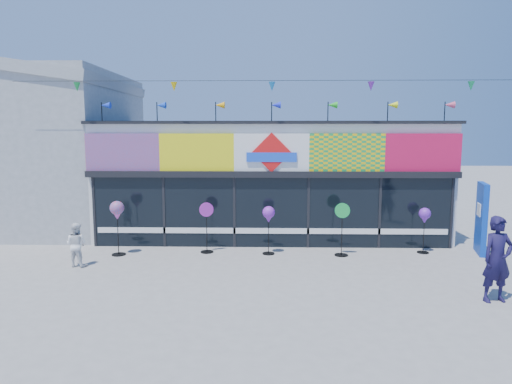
{
  "coord_description": "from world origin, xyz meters",
  "views": [
    {
      "loc": [
        -0.14,
        -11.18,
        3.75
      ],
      "look_at": [
        -0.46,
        2.0,
        2.01
      ],
      "focal_mm": 32.0,
      "sensor_mm": 36.0,
      "label": 1
    }
  ],
  "objects_px": {
    "spinner_1": "(207,226)",
    "adult_man": "(497,259)",
    "spinner_2": "(269,216)",
    "child": "(76,245)",
    "blue_sign": "(481,218)",
    "spinner_3": "(342,228)",
    "spinner_4": "(425,217)",
    "spinner_0": "(117,212)"
  },
  "relations": [
    {
      "from": "spinner_1",
      "to": "adult_man",
      "type": "height_order",
      "value": "adult_man"
    },
    {
      "from": "spinner_2",
      "to": "child",
      "type": "height_order",
      "value": "spinner_2"
    },
    {
      "from": "blue_sign",
      "to": "adult_man",
      "type": "bearing_deg",
      "value": -95.96
    },
    {
      "from": "blue_sign",
      "to": "spinner_3",
      "type": "xyz_separation_m",
      "value": [
        -4.34,
        -0.39,
        -0.25
      ]
    },
    {
      "from": "blue_sign",
      "to": "child",
      "type": "distance_m",
      "value": 12.08
    },
    {
      "from": "blue_sign",
      "to": "spinner_3",
      "type": "bearing_deg",
      "value": -160.37
    },
    {
      "from": "spinner_3",
      "to": "spinner_4",
      "type": "relative_size",
      "value": 1.14
    },
    {
      "from": "spinner_1",
      "to": "spinner_2",
      "type": "height_order",
      "value": "spinner_1"
    },
    {
      "from": "spinner_2",
      "to": "spinner_4",
      "type": "distance_m",
      "value": 4.83
    },
    {
      "from": "spinner_1",
      "to": "spinner_4",
      "type": "height_order",
      "value": "spinner_1"
    },
    {
      "from": "spinner_1",
      "to": "spinner_4",
      "type": "bearing_deg",
      "value": 0.89
    },
    {
      "from": "spinner_4",
      "to": "adult_man",
      "type": "height_order",
      "value": "adult_man"
    },
    {
      "from": "spinner_1",
      "to": "spinner_0",
      "type": "bearing_deg",
      "value": -172.07
    },
    {
      "from": "spinner_0",
      "to": "spinner_2",
      "type": "xyz_separation_m",
      "value": [
        4.6,
        0.23,
        -0.14
      ]
    },
    {
      "from": "spinner_2",
      "to": "spinner_4",
      "type": "relative_size",
      "value": 1.05
    },
    {
      "from": "spinner_4",
      "to": "adult_man",
      "type": "bearing_deg",
      "value": -87.1
    },
    {
      "from": "spinner_3",
      "to": "spinner_4",
      "type": "xyz_separation_m",
      "value": [
        2.6,
        0.38,
        0.28
      ]
    },
    {
      "from": "adult_man",
      "to": "spinner_0",
      "type": "bearing_deg",
      "value": 148.65
    },
    {
      "from": "child",
      "to": "blue_sign",
      "type": "bearing_deg",
      "value": -161.28
    },
    {
      "from": "spinner_2",
      "to": "adult_man",
      "type": "relative_size",
      "value": 0.78
    },
    {
      "from": "blue_sign",
      "to": "adult_man",
      "type": "relative_size",
      "value": 1.14
    },
    {
      "from": "blue_sign",
      "to": "spinner_0",
      "type": "distance_m",
      "value": 11.18
    },
    {
      "from": "spinner_3",
      "to": "adult_man",
      "type": "bearing_deg",
      "value": -52.93
    },
    {
      "from": "spinner_2",
      "to": "spinner_4",
      "type": "xyz_separation_m",
      "value": [
        4.83,
        0.25,
        -0.06
      ]
    },
    {
      "from": "blue_sign",
      "to": "child",
      "type": "height_order",
      "value": "blue_sign"
    },
    {
      "from": "spinner_4",
      "to": "spinner_0",
      "type": "bearing_deg",
      "value": -177.1
    },
    {
      "from": "spinner_3",
      "to": "adult_man",
      "type": "relative_size",
      "value": 0.84
    },
    {
      "from": "child",
      "to": "spinner_1",
      "type": "bearing_deg",
      "value": -144.92
    },
    {
      "from": "spinner_0",
      "to": "spinner_4",
      "type": "bearing_deg",
      "value": 2.9
    },
    {
      "from": "spinner_3",
      "to": "adult_man",
      "type": "xyz_separation_m",
      "value": [
        2.81,
        -3.72,
        0.11
      ]
    },
    {
      "from": "spinner_1",
      "to": "spinner_3",
      "type": "height_order",
      "value": "spinner_3"
    },
    {
      "from": "spinner_0",
      "to": "adult_man",
      "type": "distance_m",
      "value": 10.3
    },
    {
      "from": "spinner_1",
      "to": "spinner_4",
      "type": "xyz_separation_m",
      "value": [
        6.76,
        0.11,
        0.31
      ]
    },
    {
      "from": "blue_sign",
      "to": "spinner_2",
      "type": "relative_size",
      "value": 1.47
    },
    {
      "from": "blue_sign",
      "to": "spinner_1",
      "type": "relative_size",
      "value": 1.39
    },
    {
      "from": "spinner_4",
      "to": "child",
      "type": "distance_m",
      "value": 10.36
    },
    {
      "from": "spinner_1",
      "to": "spinner_3",
      "type": "distance_m",
      "value": 4.16
    },
    {
      "from": "blue_sign",
      "to": "adult_man",
      "type": "height_order",
      "value": "blue_sign"
    },
    {
      "from": "spinner_1",
      "to": "blue_sign",
      "type": "bearing_deg",
      "value": 0.79
    },
    {
      "from": "spinner_2",
      "to": "blue_sign",
      "type": "bearing_deg",
      "value": 2.28
    },
    {
      "from": "adult_man",
      "to": "spinner_4",
      "type": "bearing_deg",
      "value": 82.15
    },
    {
      "from": "spinner_3",
      "to": "adult_man",
      "type": "height_order",
      "value": "adult_man"
    }
  ]
}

